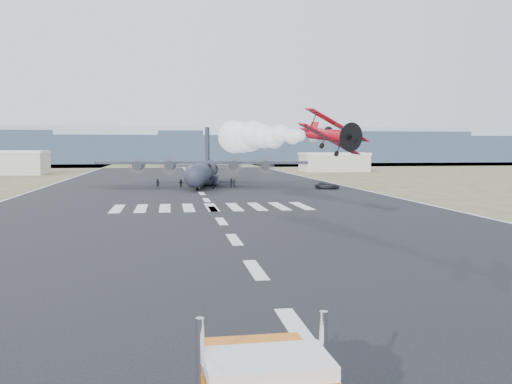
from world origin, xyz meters
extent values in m
plane|color=black|center=(0.00, 0.00, 0.00)|extent=(500.00, 500.00, 0.00)
cube|color=brown|center=(0.00, 230.00, 0.00)|extent=(500.00, 80.00, 0.00)
cube|color=#899BAE|center=(-65.00, 260.00, 8.50)|extent=(150.00, 50.00, 17.00)
cube|color=#899BAE|center=(0.00, 260.00, 6.50)|extent=(150.00, 50.00, 13.00)
cube|color=#899BAE|center=(65.00, 260.00, 7.50)|extent=(150.00, 50.00, 15.00)
cube|color=#899BAE|center=(130.00, 260.00, 8.50)|extent=(150.00, 50.00, 17.00)
cube|color=#ABA698|center=(-52.00, 145.00, 3.00)|extent=(24.00, 14.00, 6.00)
cube|color=silver|center=(-52.00, 145.00, 6.30)|extent=(24.50, 14.50, 0.80)
cube|color=#ABA698|center=(46.00, 150.00, 2.60)|extent=(20.00, 12.00, 5.20)
cube|color=silver|center=(46.00, 150.00, 5.50)|extent=(20.50, 12.50, 0.80)
cube|color=silver|center=(-3.49, -12.67, 3.43)|extent=(2.60, 1.70, 0.51)
cylinder|color=red|center=(8.47, 24.96, 8.93)|extent=(2.10, 5.67, 1.00)
sphere|color=black|center=(8.42, 25.18, 9.33)|extent=(0.78, 0.78, 0.78)
cylinder|color=black|center=(9.00, 22.33, 8.93)|extent=(1.23, 0.88, 1.12)
cylinder|color=black|center=(9.08, 21.95, 8.93)|extent=(2.41, 0.52, 2.46)
cube|color=red|center=(8.56, 24.52, 8.54)|extent=(6.30, 2.33, 2.73)
cube|color=red|center=(8.62, 24.19, 9.88)|extent=(6.51, 2.37, 2.82)
cube|color=red|center=(7.96, 27.47, 9.49)|extent=(0.31, 1.01, 1.12)
cube|color=red|center=(7.96, 27.47, 8.93)|extent=(2.34, 1.21, 0.09)
cylinder|color=black|center=(7.77, 23.90, 7.59)|extent=(0.23, 0.51, 0.49)
cylinder|color=black|center=(9.52, 24.26, 7.59)|extent=(0.23, 0.51, 0.49)
sphere|color=white|center=(7.91, 27.69, 8.93)|extent=(0.78, 0.78, 0.78)
sphere|color=white|center=(7.38, 30.32, 8.97)|extent=(1.18, 1.18, 1.18)
sphere|color=white|center=(6.85, 32.95, 9.00)|extent=(1.58, 1.58, 1.58)
sphere|color=white|center=(6.31, 35.57, 9.03)|extent=(1.97, 1.97, 1.97)
sphere|color=white|center=(5.78, 38.20, 9.07)|extent=(2.37, 2.37, 2.37)
sphere|color=white|center=(5.25, 40.82, 9.10)|extent=(2.77, 2.77, 2.77)
sphere|color=white|center=(4.71, 43.45, 9.14)|extent=(3.16, 3.16, 3.16)
sphere|color=white|center=(4.18, 46.08, 9.17)|extent=(3.56, 3.56, 3.56)
sphere|color=white|center=(3.65, 48.70, 9.20)|extent=(3.96, 3.96, 3.96)
sphere|color=white|center=(3.11, 51.33, 9.24)|extent=(4.35, 4.35, 4.35)
cylinder|color=#212331|center=(1.28, 90.85, 2.71)|extent=(8.31, 29.52, 4.17)
sphere|color=#212331|center=(-0.81, 76.39, 2.71)|extent=(4.17, 4.17, 4.17)
cone|color=#212331|center=(3.37, 105.31, 2.71)|extent=(5.03, 6.79, 4.17)
cube|color=#212331|center=(1.13, 89.82, 4.70)|extent=(41.94, 10.31, 0.52)
cylinder|color=#212331|center=(-11.34, 91.09, 4.17)|extent=(2.43, 4.19, 1.88)
cylinder|color=#3F3F44|center=(-11.63, 89.02, 4.17)|extent=(3.52, 0.56, 3.55)
cylinder|color=#212331|center=(-5.14, 90.19, 4.17)|extent=(2.43, 4.19, 1.88)
cylinder|color=#3F3F44|center=(-5.44, 88.13, 4.17)|extent=(3.52, 0.56, 3.55)
cylinder|color=#212331|center=(7.26, 88.40, 4.17)|extent=(2.43, 4.19, 1.88)
cylinder|color=#3F3F44|center=(6.96, 86.34, 4.17)|extent=(3.52, 0.56, 3.55)
cylinder|color=#212331|center=(13.45, 87.51, 4.17)|extent=(2.43, 4.19, 1.88)
cylinder|color=#3F3F44|center=(13.16, 85.44, 4.17)|extent=(3.52, 0.56, 3.55)
cube|color=#212331|center=(3.07, 103.24, 7.93)|extent=(1.29, 4.74, 8.35)
cube|color=#212331|center=(3.15, 103.76, 3.55)|extent=(14.91, 5.19, 0.37)
cube|color=#212331|center=(-0.84, 92.21, 1.15)|extent=(2.14, 6.38, 1.67)
cylinder|color=black|center=(-0.84, 92.21, 0.57)|extent=(0.68, 1.21, 1.15)
cube|color=#212331|center=(3.70, 91.55, 1.15)|extent=(2.14, 6.38, 1.67)
cylinder|color=black|center=(3.70, 91.55, 0.57)|extent=(0.68, 1.21, 1.15)
cylinder|color=black|center=(-0.36, 79.49, 0.47)|extent=(0.55, 0.99, 0.94)
imported|color=black|center=(23.59, 78.45, 0.64)|extent=(5.03, 3.56, 1.27)
imported|color=black|center=(7.05, 86.23, 0.80)|extent=(0.75, 0.73, 1.60)
imported|color=black|center=(-7.50, 84.12, 0.93)|extent=(0.92, 0.58, 1.86)
imported|color=black|center=(0.98, 86.52, 0.94)|extent=(1.22, 1.28, 1.87)
imported|color=black|center=(2.81, 82.48, 0.91)|extent=(1.07, 1.19, 1.83)
imported|color=black|center=(0.47, 81.44, 0.94)|extent=(0.99, 1.07, 1.87)
imported|color=black|center=(-3.14, 87.39, 0.79)|extent=(1.35, 1.41, 1.59)
imported|color=black|center=(6.63, 81.54, 0.88)|extent=(0.84, 0.82, 1.77)
imported|color=black|center=(6.45, 85.08, 0.88)|extent=(0.66, 0.93, 1.76)
camera|label=1|loc=(-5.43, -23.77, 7.94)|focal=40.00mm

